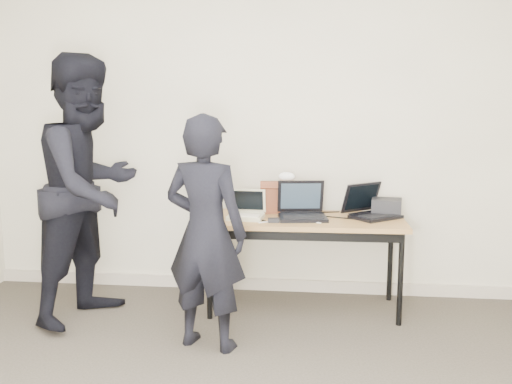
# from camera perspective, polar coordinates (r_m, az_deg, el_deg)

# --- Properties ---
(room) EXTENTS (4.60, 4.60, 2.80)m
(room) POSITION_cam_1_polar(r_m,az_deg,el_deg) (2.49, -6.45, 3.29)
(room) COLOR #413A31
(room) RESTS_ON ground
(desk) EXTENTS (1.51, 0.68, 0.72)m
(desk) POSITION_cam_1_polar(r_m,az_deg,el_deg) (4.34, 4.85, -3.41)
(desk) COLOR olive
(desk) RESTS_ON ground
(laptop_beige) EXTENTS (0.28, 0.27, 0.21)m
(laptop_beige) POSITION_cam_1_polar(r_m,az_deg,el_deg) (4.32, -0.95, -2.07)
(laptop_beige) COLOR #BEBA98
(laptop_beige) RESTS_ON desk
(laptop_center) EXTENTS (0.40, 0.39, 0.27)m
(laptop_center) POSITION_cam_1_polar(r_m,az_deg,el_deg) (4.34, 4.61, -1.78)
(laptop_center) COLOR black
(laptop_center) RESTS_ON desk
(laptop_right) EXTENTS (0.48, 0.47, 0.25)m
(laptop_right) POSITION_cam_1_polar(r_m,az_deg,el_deg) (4.45, 11.36, -1.71)
(laptop_right) COLOR black
(laptop_right) RESTS_ON desk
(leather_satchel) EXTENTS (0.38, 0.22, 0.25)m
(leather_satchel) POSITION_cam_1_polar(r_m,az_deg,el_deg) (4.54, 2.70, -0.44)
(leather_satchel) COLOR brown
(leather_satchel) RESTS_ON desk
(tissue) EXTENTS (0.14, 0.12, 0.08)m
(tissue) POSITION_cam_1_polar(r_m,az_deg,el_deg) (4.52, 3.09, 1.52)
(tissue) COLOR white
(tissue) RESTS_ON leather_satchel
(equipment_box) EXTENTS (0.25, 0.22, 0.13)m
(equipment_box) POSITION_cam_1_polar(r_m,az_deg,el_deg) (4.53, 12.93, -1.48)
(equipment_box) COLOR black
(equipment_box) RESTS_ON desk
(power_brick) EXTENTS (0.09, 0.06, 0.03)m
(power_brick) POSITION_cam_1_polar(r_m,az_deg,el_deg) (4.17, 1.77, -2.84)
(power_brick) COLOR black
(power_brick) RESTS_ON desk
(cables) EXTENTS (1.14, 0.49, 0.01)m
(cables) POSITION_cam_1_polar(r_m,az_deg,el_deg) (4.33, 5.49, -2.59)
(cables) COLOR black
(cables) RESTS_ON desk
(person_typist) EXTENTS (0.63, 0.50, 1.52)m
(person_typist) POSITION_cam_1_polar(r_m,az_deg,el_deg) (3.67, -5.06, -4.12)
(person_typist) COLOR black
(person_typist) RESTS_ON ground
(person_observer) EXTENTS (1.01, 1.13, 1.93)m
(person_observer) POSITION_cam_1_polar(r_m,az_deg,el_deg) (4.31, -16.28, 0.29)
(person_observer) COLOR black
(person_observer) RESTS_ON ground
(baseboard) EXTENTS (4.50, 0.03, 0.10)m
(baseboard) POSITION_cam_1_polar(r_m,az_deg,el_deg) (4.94, -0.34, -9.17)
(baseboard) COLOR #B6AA97
(baseboard) RESTS_ON ground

